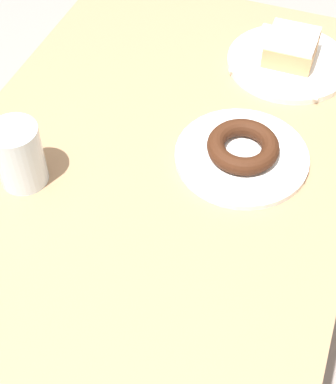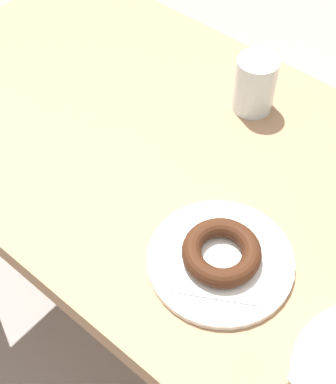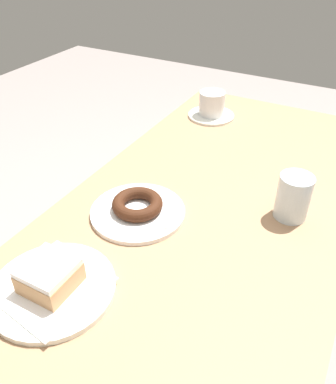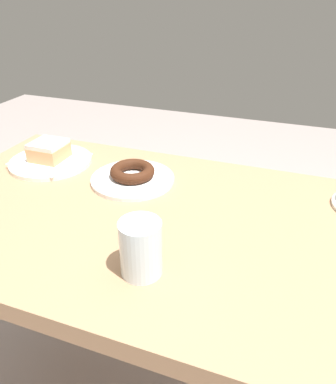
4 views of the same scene
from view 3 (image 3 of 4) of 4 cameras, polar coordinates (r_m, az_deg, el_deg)
The scene contains 10 objects.
ground_plane at distance 1.55m, azimuth 4.96°, elevation -23.45°, with size 6.00×6.00×0.00m, color gray.
table at distance 1.06m, azimuth 6.71°, elevation -5.36°, with size 1.24×0.65×0.75m.
plate_glazed_square at distance 0.78m, azimuth -16.33°, elevation -13.27°, with size 0.23×0.23×0.01m, color white.
napkin_glazed_square at distance 0.77m, azimuth -16.42°, elevation -12.90°, with size 0.17×0.17×0.00m, color white.
donut_glazed_square at distance 0.75m, azimuth -16.78°, elevation -11.51°, with size 0.09×0.09×0.05m.
plate_chocolate_ring at distance 0.91m, azimuth -4.39°, elevation -2.88°, with size 0.22×0.22×0.01m, color white.
napkin_chocolate_ring at distance 0.91m, azimuth -4.41°, elevation -2.54°, with size 0.14×0.14×0.00m, color white.
donut_chocolate_ring at distance 0.90m, azimuth -4.46°, elevation -1.74°, with size 0.12×0.12×0.03m, color #3B1D0F.
water_glass at distance 0.92m, azimuth 17.63°, elevation -0.82°, with size 0.07×0.07×0.11m, color silver.
coffee_cup at distance 1.36m, azimuth 6.35°, elevation 12.25°, with size 0.15×0.15×0.09m.
Camera 3 is at (0.75, 0.27, 1.33)m, focal length 36.84 mm.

